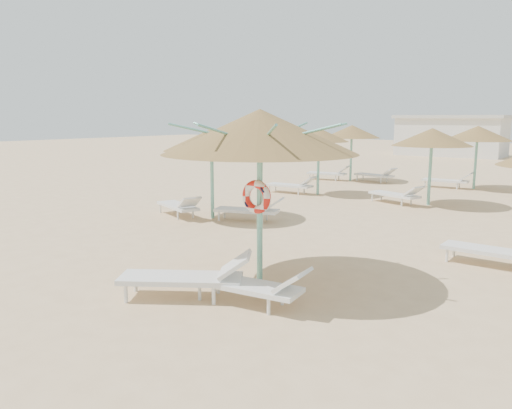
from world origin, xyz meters
The scene contains 5 objects.
ground centered at (0.00, 0.00, 0.00)m, with size 120.00×120.00×0.00m, color #D6B382.
main_palapa centered at (0.33, 0.36, 2.79)m, with size 3.58×3.58×3.21m.
lounger_main_a centered at (-0.07, -1.11, 0.39)m, with size 2.23×1.78×0.81m.
lounger_main_b centered at (1.00, -0.72, 0.35)m, with size 2.05×0.86×0.72m.
service_hut centered at (-6.00, 35.00, 1.64)m, with size 8.40×4.40×3.25m.
Camera 1 is at (5.71, -6.95, 3.05)m, focal length 35.00 mm.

